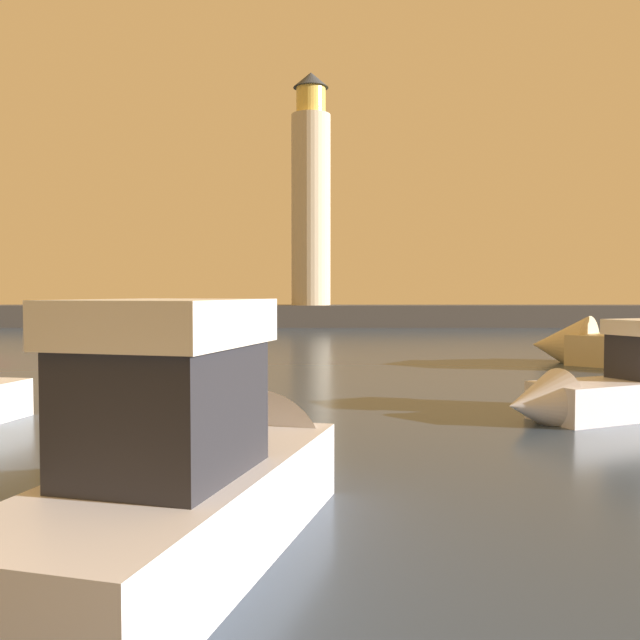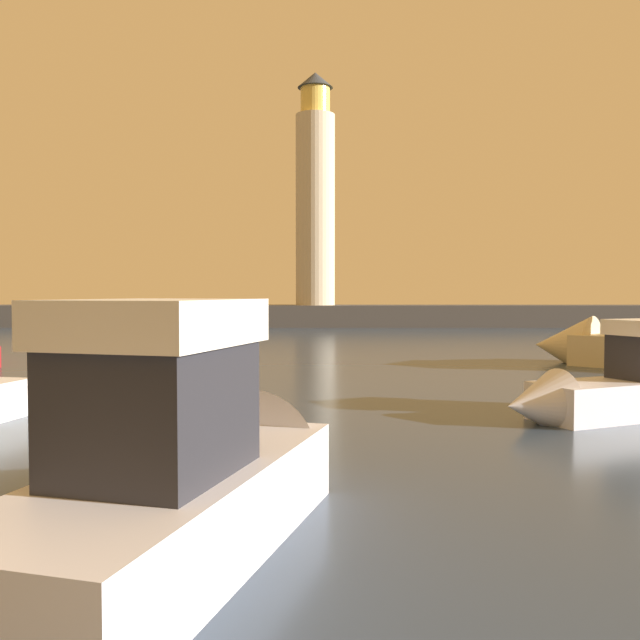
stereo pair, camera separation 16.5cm
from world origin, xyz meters
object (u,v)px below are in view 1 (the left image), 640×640
(lighthouse, at_px, (311,196))
(motorboat_4, at_px, (613,387))
(motorboat_2, at_px, (213,461))
(motorboat_1, at_px, (633,343))

(lighthouse, distance_m, motorboat_4, 43.19)
(lighthouse, bearing_deg, motorboat_2, -90.59)
(motorboat_2, bearing_deg, lighthouse, 89.41)
(lighthouse, bearing_deg, motorboat_4, -79.98)
(lighthouse, distance_m, motorboat_1, 34.65)
(lighthouse, xyz_separation_m, motorboat_1, (12.55, -30.76, -9.83))
(lighthouse, relative_size, motorboat_4, 3.15)
(lighthouse, height_order, motorboat_1, lighthouse)
(lighthouse, height_order, motorboat_4, lighthouse)
(motorboat_1, bearing_deg, motorboat_2, -125.92)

